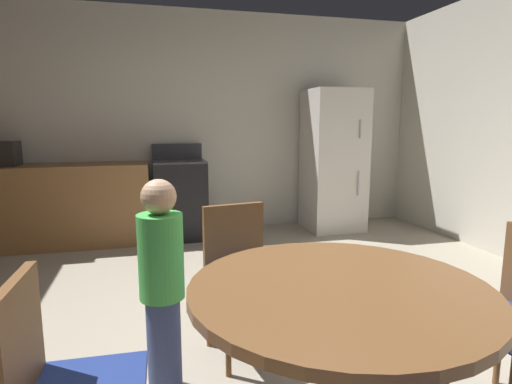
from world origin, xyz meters
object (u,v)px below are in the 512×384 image
at_px(dining_table, 338,326).
at_px(chair_west, 61,384).
at_px(refrigerator, 333,161).
at_px(person_child, 162,282).
at_px(chair_north, 241,269).
at_px(oven_range, 180,199).

relative_size(dining_table, chair_west, 1.29).
bearing_deg(chair_west, refrigerator, 55.45).
xyz_separation_m(refrigerator, dining_table, (-1.60, -3.54, -0.28)).
distance_m(dining_table, person_child, 0.91).
bearing_deg(refrigerator, chair_north, -124.33).
height_order(dining_table, chair_north, chair_north).
distance_m(refrigerator, dining_table, 3.89).
bearing_deg(chair_west, dining_table, -0.00).
relative_size(refrigerator, person_child, 1.61).
relative_size(oven_range, chair_west, 1.26).
xyz_separation_m(chair_north, chair_west, (-0.81, -0.93, 0.00)).
distance_m(chair_north, person_child, 0.55).
relative_size(dining_table, person_child, 1.03).
bearing_deg(chair_west, person_child, 62.96).
relative_size(oven_range, dining_table, 0.98).
distance_m(refrigerator, person_child, 3.65).
height_order(chair_west, person_child, person_child).
bearing_deg(oven_range, dining_table, -84.76).
bearing_deg(oven_range, chair_north, -86.42).
bearing_deg(person_child, dining_table, 0.00).
bearing_deg(dining_table, chair_west, 178.35).
distance_m(chair_north, chair_west, 1.23).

